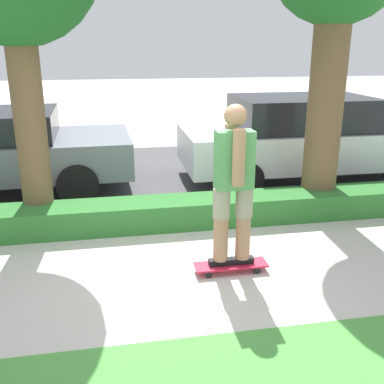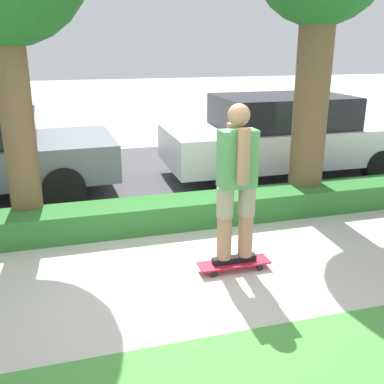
{
  "view_description": "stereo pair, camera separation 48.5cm",
  "coord_description": "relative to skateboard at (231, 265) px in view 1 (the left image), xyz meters",
  "views": [
    {
      "loc": [
        -0.66,
        -4.28,
        2.45
      ],
      "look_at": [
        0.24,
        0.6,
        0.81
      ],
      "focal_mm": 42.0,
      "sensor_mm": 36.0,
      "label": 1
    },
    {
      "loc": [
        -1.13,
        -4.17,
        2.45
      ],
      "look_at": [
        0.24,
        0.6,
        0.81
      ],
      "focal_mm": 42.0,
      "sensor_mm": 36.0,
      "label": 2
    }
  ],
  "objects": [
    {
      "name": "skateboard",
      "position": [
        0.0,
        0.0,
        0.0
      ],
      "size": [
        0.82,
        0.24,
        0.1
      ],
      "color": "red",
      "rests_on": "ground_plane"
    },
    {
      "name": "hedge_row",
      "position": [
        -0.6,
        1.49,
        0.11
      ],
      "size": [
        12.97,
        0.6,
        0.38
      ],
      "color": "#2D702D",
      "rests_on": "ground_plane"
    },
    {
      "name": "skater_person",
      "position": [
        0.0,
        0.0,
        0.97
      ],
      "size": [
        0.51,
        0.46,
        1.79
      ],
      "color": "black",
      "rests_on": "skateboard"
    },
    {
      "name": "ground_plane",
      "position": [
        -0.6,
        -0.11,
        -0.08
      ],
      "size": [
        60.0,
        60.0,
        0.0
      ],
      "primitive_type": "plane",
      "color": "#BCB7AD"
    },
    {
      "name": "street_asphalt",
      "position": [
        -0.6,
        4.09,
        -0.07
      ],
      "size": [
        12.97,
        5.0,
        0.01
      ],
      "color": "#474749",
      "rests_on": "ground_plane"
    },
    {
      "name": "parked_car_middle",
      "position": [
        2.35,
        3.42,
        0.71
      ],
      "size": [
        4.7,
        1.97,
        1.54
      ],
      "rotation": [
        0.0,
        0.0,
        -0.01
      ],
      "color": "silver",
      "rests_on": "ground_plane"
    }
  ]
}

